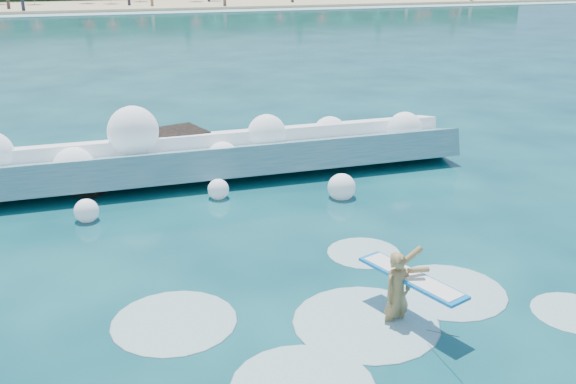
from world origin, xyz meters
The scene contains 9 objects.
ground centered at (0.00, 0.00, 0.00)m, with size 200.00×200.00×0.00m, color #083140.
beach centered at (0.00, 78.00, 0.20)m, with size 140.00×20.00×0.40m, color tan.
wet_band centered at (0.00, 67.00, 0.04)m, with size 140.00×5.00×0.08m, color silver.
breaking_wave centered at (-0.09, 7.25, 0.50)m, with size 16.71×2.66×1.44m.
rock_cluster centered at (-3.18, 7.99, 0.41)m, with size 7.97×3.19×1.29m.
surfer_with_board centered at (2.35, -1.74, 0.58)m, with size 1.19×2.81×1.58m.
wave_spray centered at (-0.16, 7.19, 0.97)m, with size 14.48×4.48×2.20m.
surf_foam centered at (1.55, -1.44, 0.00)m, with size 8.78×5.88×0.13m.
beachgoers centered at (1.82, 73.59, 1.11)m, with size 109.08×13.35×1.93m.
Camera 1 is at (-2.50, -10.50, 6.02)m, focal length 40.00 mm.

